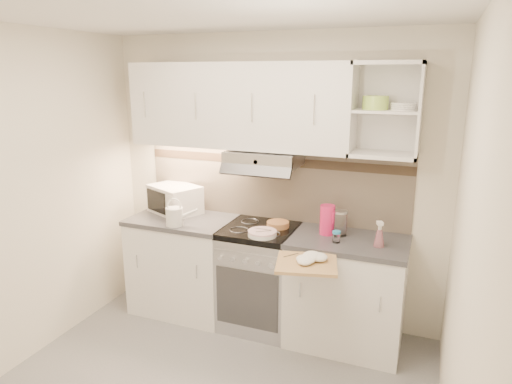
% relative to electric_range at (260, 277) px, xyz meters
% --- Properties ---
extents(room_shell, '(3.04, 2.84, 2.52)m').
position_rel_electric_range_xyz_m(room_shell, '(0.00, -0.73, 1.18)').
color(room_shell, silver).
rests_on(room_shell, ground).
extents(base_cabinet_left, '(0.90, 0.60, 0.86)m').
position_rel_electric_range_xyz_m(base_cabinet_left, '(-0.75, 0.00, -0.02)').
color(base_cabinet_left, white).
rests_on(base_cabinet_left, ground).
extents(worktop_left, '(0.92, 0.62, 0.04)m').
position_rel_electric_range_xyz_m(worktop_left, '(-0.75, 0.00, 0.43)').
color(worktop_left, '#47474C').
rests_on(worktop_left, base_cabinet_left).
extents(base_cabinet_right, '(0.90, 0.60, 0.86)m').
position_rel_electric_range_xyz_m(base_cabinet_right, '(0.75, 0.00, -0.02)').
color(base_cabinet_right, white).
rests_on(base_cabinet_right, ground).
extents(worktop_right, '(0.92, 0.62, 0.04)m').
position_rel_electric_range_xyz_m(worktop_right, '(0.75, 0.00, 0.43)').
color(worktop_right, '#47474C').
rests_on(worktop_right, base_cabinet_right).
extents(electric_range, '(0.60, 0.60, 0.90)m').
position_rel_electric_range_xyz_m(electric_range, '(0.00, 0.00, 0.00)').
color(electric_range, '#B7B7BC').
rests_on(electric_range, ground).
extents(microwave, '(0.55, 0.49, 0.26)m').
position_rel_electric_range_xyz_m(microwave, '(-0.89, 0.12, 0.58)').
color(microwave, silver).
rests_on(microwave, worktop_left).
extents(watering_can, '(0.28, 0.16, 0.24)m').
position_rel_electric_range_xyz_m(watering_can, '(-0.69, -0.21, 0.54)').
color(watering_can, silver).
rests_on(watering_can, worktop_left).
extents(plate_stack, '(0.23, 0.23, 0.05)m').
position_rel_electric_range_xyz_m(plate_stack, '(0.09, -0.18, 0.47)').
color(plate_stack, white).
rests_on(plate_stack, electric_range).
extents(bread_loaf, '(0.19, 0.19, 0.05)m').
position_rel_electric_range_xyz_m(bread_loaf, '(0.14, 0.07, 0.47)').
color(bread_loaf, '#9A563A').
rests_on(bread_loaf, electric_range).
extents(pink_pitcher, '(0.13, 0.12, 0.24)m').
position_rel_electric_range_xyz_m(pink_pitcher, '(0.56, 0.05, 0.57)').
color(pink_pitcher, '#D61D58').
rests_on(pink_pitcher, worktop_right).
extents(glass_jar, '(0.11, 0.11, 0.21)m').
position_rel_electric_range_xyz_m(glass_jar, '(0.67, 0.06, 0.55)').
color(glass_jar, silver).
rests_on(glass_jar, worktop_right).
extents(spice_jar, '(0.06, 0.06, 0.09)m').
position_rel_electric_range_xyz_m(spice_jar, '(0.67, -0.11, 0.50)').
color(spice_jar, silver).
rests_on(spice_jar, worktop_right).
extents(spray_bottle, '(0.08, 0.08, 0.21)m').
position_rel_electric_range_xyz_m(spray_bottle, '(0.99, -0.07, 0.53)').
color(spray_bottle, pink).
rests_on(spray_bottle, worktop_right).
extents(cutting_board, '(0.50, 0.47, 0.02)m').
position_rel_electric_range_xyz_m(cutting_board, '(0.55, -0.52, 0.42)').
color(cutting_board, '#AA7552').
rests_on(cutting_board, base_cabinet_right).
extents(dish_towel, '(0.29, 0.26, 0.07)m').
position_rel_electric_range_xyz_m(dish_towel, '(0.60, -0.51, 0.47)').
color(dish_towel, white).
rests_on(dish_towel, cutting_board).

